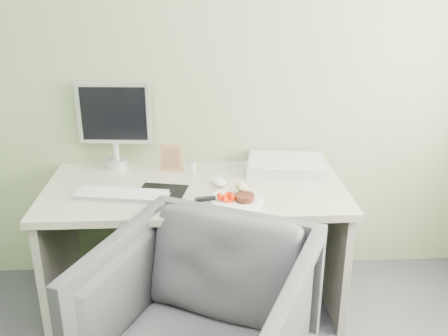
{
  "coord_description": "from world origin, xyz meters",
  "views": [
    {
      "loc": [
        0.03,
        -0.82,
        1.8
      ],
      "look_at": [
        0.15,
        1.5,
        0.88
      ],
      "focal_mm": 40.0,
      "sensor_mm": 36.0,
      "label": 1
    }
  ],
  "objects_px": {
    "plate": "(236,200)",
    "desk_chair": "(202,328)",
    "scanner": "(286,166)",
    "monitor": "(114,120)",
    "desk": "(196,217)"
  },
  "relations": [
    {
      "from": "plate",
      "to": "scanner",
      "type": "distance_m",
      "value": 0.5
    },
    {
      "from": "scanner",
      "to": "desk_chair",
      "type": "bearing_deg",
      "value": -109.81
    },
    {
      "from": "plate",
      "to": "scanner",
      "type": "relative_size",
      "value": 0.62
    },
    {
      "from": "plate",
      "to": "scanner",
      "type": "xyz_separation_m",
      "value": [
        0.31,
        0.38,
        0.03
      ]
    },
    {
      "from": "plate",
      "to": "scanner",
      "type": "height_order",
      "value": "scanner"
    },
    {
      "from": "monitor",
      "to": "desk_chair",
      "type": "height_order",
      "value": "monitor"
    },
    {
      "from": "desk",
      "to": "scanner",
      "type": "distance_m",
      "value": 0.59
    },
    {
      "from": "desk_chair",
      "to": "desk",
      "type": "bearing_deg",
      "value": 116.96
    },
    {
      "from": "monitor",
      "to": "desk_chair",
      "type": "bearing_deg",
      "value": -60.77
    },
    {
      "from": "desk",
      "to": "plate",
      "type": "height_order",
      "value": "plate"
    },
    {
      "from": "scanner",
      "to": "desk_chair",
      "type": "xyz_separation_m",
      "value": [
        -0.49,
        -0.92,
        -0.37
      ]
    },
    {
      "from": "plate",
      "to": "desk",
      "type": "bearing_deg",
      "value": 136.34
    },
    {
      "from": "monitor",
      "to": "desk_chair",
      "type": "xyz_separation_m",
      "value": [
        0.48,
        -1.04,
        -0.62
      ]
    },
    {
      "from": "desk",
      "to": "desk_chair",
      "type": "xyz_separation_m",
      "value": [
        0.03,
        -0.73,
        -0.15
      ]
    },
    {
      "from": "plate",
      "to": "desk_chair",
      "type": "xyz_separation_m",
      "value": [
        -0.18,
        -0.53,
        -0.34
      ]
    }
  ]
}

